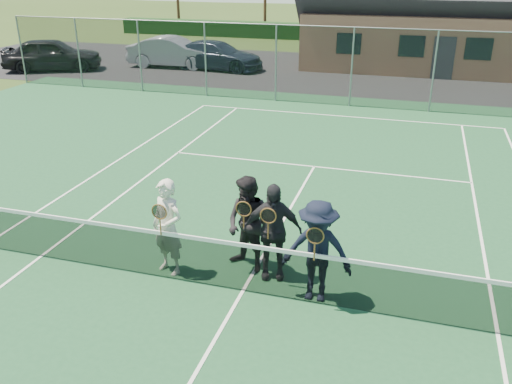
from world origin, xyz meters
TOP-DOWN VIEW (x-y plane):
  - ground at (0.00, 20.00)m, footprint 220.00×220.00m
  - court_surface at (0.00, 0.00)m, footprint 30.00×30.00m
  - tarmac_carpark at (-4.00, 20.00)m, footprint 40.00×12.00m
  - hedge_row at (0.00, 32.00)m, footprint 40.00×1.20m
  - car_a at (-15.73, 16.62)m, footprint 5.22×3.81m
  - car_b at (-10.13, 19.24)m, footprint 4.85×1.89m
  - car_c at (-7.72, 19.33)m, footprint 5.13×2.49m
  - court_markings at (0.00, 0.00)m, footprint 11.03×23.83m
  - tennis_net at (0.00, 0.00)m, footprint 11.68×0.08m
  - perimeter_fence at (0.00, 13.50)m, footprint 30.07×0.07m
  - player_a at (-1.48, 0.25)m, footprint 0.76×0.62m
  - player_b at (-0.14, 0.78)m, footprint 1.07×0.97m
  - player_c at (0.34, 0.64)m, footprint 1.13×0.69m
  - player_d at (1.23, 0.16)m, footprint 1.16×0.67m

SIDE VIEW (x-z plane):
  - ground at x=0.00m, z-range 0.00..0.00m
  - tarmac_carpark at x=-4.00m, z-range 0.00..0.01m
  - court_surface at x=0.00m, z-range 0.00..0.02m
  - court_markings at x=0.00m, z-range 0.02..0.03m
  - tennis_net at x=0.00m, z-range -0.01..1.09m
  - hedge_row at x=0.00m, z-range 0.00..1.10m
  - car_c at x=-7.72m, z-range 0.00..1.44m
  - car_b at x=-10.13m, z-range 0.00..1.57m
  - car_a at x=-15.73m, z-range 0.00..1.65m
  - player_d at x=1.23m, z-range 0.02..1.82m
  - player_b at x=-0.14m, z-range 0.02..1.82m
  - player_c at x=0.34m, z-range 0.02..1.82m
  - player_a at x=-1.48m, z-range 0.02..1.82m
  - perimeter_fence at x=0.00m, z-range 0.01..3.03m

